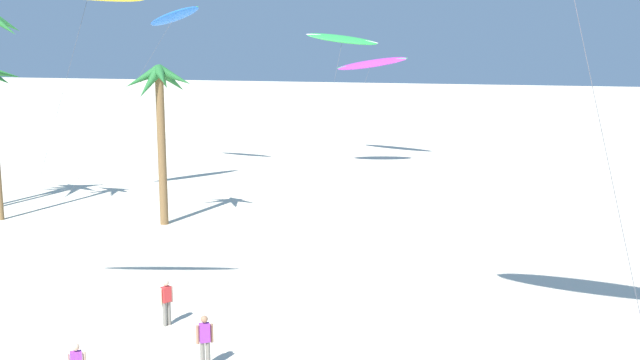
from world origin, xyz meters
TOP-DOWN VIEW (x-y plane):
  - palm_tree_3 at (-8.51, 36.40)m, footprint 3.52×3.40m
  - flying_kite_0 at (-13.86, 50.71)m, footprint 6.05×9.85m
  - flying_kite_4 at (-1.88, 59.97)m, footprint 6.33×11.78m
  - flying_kite_6 at (-2.63, 52.82)m, footprint 5.00×9.06m
  - person_mid_field at (-2.45, 23.18)m, footprint 0.33×0.44m
  - person_far_watcher at (0.10, 20.21)m, footprint 0.44×0.33m

SIDE VIEW (x-z plane):
  - person_mid_field at x=-2.45m, z-range 0.08..1.68m
  - person_far_watcher at x=0.10m, z-range 0.08..1.71m
  - palm_tree_3 at x=-8.51m, z-range 2.44..10.58m
  - flying_kite_4 at x=-1.88m, z-range 3.22..11.40m
  - flying_kite_6 at x=-2.63m, z-range 4.29..14.16m
  - flying_kite_0 at x=-13.86m, z-range 4.92..16.54m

